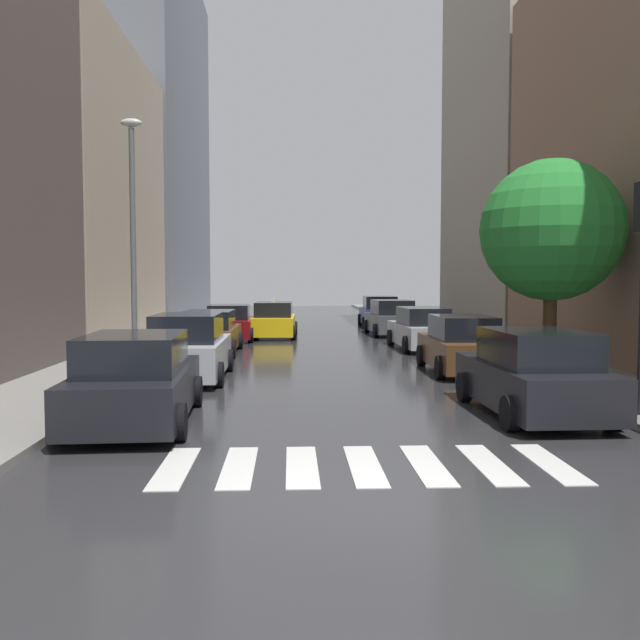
% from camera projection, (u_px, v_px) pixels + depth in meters
% --- Properties ---
extents(ground_plane, '(28.00, 72.00, 0.04)m').
position_uv_depth(ground_plane, '(313.00, 337.00, 31.88)').
color(ground_plane, '#2D2D30').
extents(sidewalk_left, '(3.00, 72.00, 0.15)m').
position_uv_depth(sidewalk_left, '(173.00, 335.00, 31.59)').
color(sidewalk_left, gray).
rests_on(sidewalk_left, ground).
extents(sidewalk_right, '(3.00, 72.00, 0.15)m').
position_uv_depth(sidewalk_right, '(451.00, 334.00, 32.15)').
color(sidewalk_right, gray).
rests_on(sidewalk_right, ground).
extents(crosswalk_stripes, '(5.85, 2.20, 0.01)m').
position_uv_depth(crosswalk_stripes, '(365.00, 465.00, 9.82)').
color(crosswalk_stripes, silver).
rests_on(crosswalk_stripes, ground).
extents(building_left_mid, '(6.00, 14.61, 12.96)m').
position_uv_depth(building_left_mid, '(66.00, 193.00, 30.30)').
color(building_left_mid, '#B2A38C').
rests_on(building_left_mid, ground).
extents(building_left_far, '(6.00, 20.60, 24.95)m').
position_uv_depth(building_left_far, '(149.00, 140.00, 48.40)').
color(building_left_far, slate).
rests_on(building_left_far, ground).
extents(building_right_mid, '(6.00, 12.67, 25.67)m').
position_uv_depth(building_right_mid, '(528.00, 78.00, 34.63)').
color(building_right_mid, '#9E9384').
rests_on(building_right_mid, ground).
extents(parked_car_left_nearest, '(2.30, 4.78, 1.67)m').
position_uv_depth(parked_car_left_nearest, '(136.00, 381.00, 12.65)').
color(parked_car_left_nearest, black).
rests_on(parked_car_left_nearest, ground).
extents(parked_car_left_second, '(2.10, 4.49, 1.75)m').
position_uv_depth(parked_car_left_second, '(189.00, 349.00, 18.21)').
color(parked_car_left_second, '#B2B7BF').
rests_on(parked_car_left_second, ground).
extents(parked_car_left_third, '(2.15, 4.68, 1.56)m').
position_uv_depth(parked_car_left_third, '(209.00, 333.00, 24.42)').
color(parked_car_left_third, brown).
rests_on(parked_car_left_third, ground).
extents(parked_car_left_fourth, '(2.24, 4.28, 1.56)m').
position_uv_depth(parked_car_left_fourth, '(229.00, 323.00, 29.91)').
color(parked_car_left_fourth, maroon).
rests_on(parked_car_left_fourth, ground).
extents(parked_car_right_nearest, '(2.18, 4.52, 1.68)m').
position_uv_depth(parked_car_right_nearest, '(533.00, 375.00, 13.46)').
color(parked_car_right_nearest, black).
rests_on(parked_car_right_nearest, ground).
extents(parked_car_right_second, '(2.03, 4.44, 1.63)m').
position_uv_depth(parked_car_right_second, '(461.00, 346.00, 19.61)').
color(parked_car_right_second, brown).
rests_on(parked_car_right_second, ground).
extents(parked_car_right_third, '(2.13, 4.75, 1.60)m').
position_uv_depth(parked_car_right_third, '(422.00, 329.00, 26.04)').
color(parked_car_right_third, '#B2B7BF').
rests_on(parked_car_right_third, ground).
extents(parked_car_right_fourth, '(2.28, 4.45, 1.68)m').
position_uv_depth(parked_car_right_fourth, '(391.00, 319.00, 32.59)').
color(parked_car_right_fourth, '#474C51').
rests_on(parked_car_right_fourth, ground).
extents(parked_car_right_fifth, '(2.23, 4.30, 1.71)m').
position_uv_depth(parked_car_right_fifth, '(379.00, 312.00, 38.29)').
color(parked_car_right_fifth, navy).
rests_on(parked_car_right_fifth, ground).
extents(taxi_midroad, '(2.17, 4.52, 1.81)m').
position_uv_depth(taxi_midroad, '(274.00, 321.00, 31.27)').
color(taxi_midroad, yellow).
rests_on(taxi_midroad, ground).
extents(street_tree_right, '(3.80, 3.80, 5.73)m').
position_uv_depth(street_tree_right, '(552.00, 231.00, 18.38)').
color(street_tree_right, '#513823').
rests_on(street_tree_right, sidewalk_right).
extents(lamp_post_left, '(0.60, 0.28, 7.06)m').
position_uv_depth(lamp_post_left, '(133.00, 225.00, 19.54)').
color(lamp_post_left, '#595B60').
rests_on(lamp_post_left, sidewalk_left).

